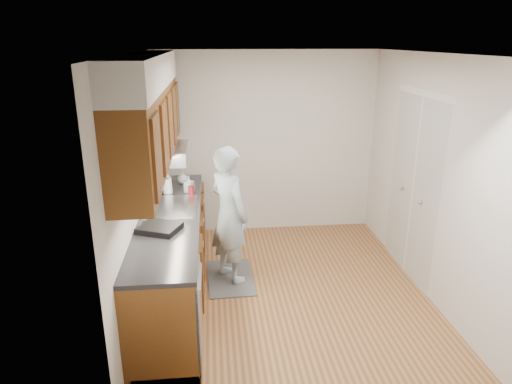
# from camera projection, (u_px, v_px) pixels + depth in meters

# --- Properties ---
(floor) EXTENTS (3.50, 3.50, 0.00)m
(floor) POSITION_uv_depth(u_px,v_px,m) (285.00, 289.00, 5.04)
(floor) COLOR #A0683C
(floor) RESTS_ON ground
(ceiling) EXTENTS (3.50, 3.50, 0.00)m
(ceiling) POSITION_uv_depth(u_px,v_px,m) (291.00, 53.00, 4.24)
(ceiling) COLOR white
(ceiling) RESTS_ON wall_left
(wall_left) EXTENTS (0.02, 3.50, 2.50)m
(wall_left) POSITION_uv_depth(u_px,v_px,m) (137.00, 186.00, 4.49)
(wall_left) COLOR silver
(wall_left) RESTS_ON floor
(wall_right) EXTENTS (0.02, 3.50, 2.50)m
(wall_right) POSITION_uv_depth(u_px,v_px,m) (429.00, 177.00, 4.78)
(wall_right) COLOR silver
(wall_right) RESTS_ON floor
(wall_back) EXTENTS (3.00, 0.02, 2.50)m
(wall_back) POSITION_uv_depth(u_px,v_px,m) (266.00, 144.00, 6.29)
(wall_back) COLOR silver
(wall_back) RESTS_ON floor
(counter) EXTENTS (0.64, 2.80, 1.30)m
(counter) POSITION_uv_depth(u_px,v_px,m) (173.00, 254.00, 4.76)
(counter) COLOR brown
(counter) RESTS_ON floor
(upper_cabinets) EXTENTS (0.47, 2.80, 1.21)m
(upper_cabinets) POSITION_uv_depth(u_px,v_px,m) (150.00, 114.00, 4.33)
(upper_cabinets) COLOR brown
(upper_cabinets) RESTS_ON wall_left
(closet_door) EXTENTS (0.02, 1.22, 2.05)m
(closet_door) POSITION_uv_depth(u_px,v_px,m) (413.00, 189.00, 5.13)
(closet_door) COLOR silver
(closet_door) RESTS_ON wall_right
(floor_mat) EXTENTS (0.54, 0.88, 0.02)m
(floor_mat) POSITION_uv_depth(u_px,v_px,m) (230.00, 277.00, 5.27)
(floor_mat) COLOR slate
(floor_mat) RESTS_ON floor
(person) EXTENTS (0.69, 0.74, 1.75)m
(person) POSITION_uv_depth(u_px,v_px,m) (229.00, 206.00, 4.99)
(person) COLOR #9BB0BC
(person) RESTS_ON floor_mat
(soap_bottle_a) EXTENTS (0.14, 0.14, 0.29)m
(soap_bottle_a) POSITION_uv_depth(u_px,v_px,m) (167.00, 182.00, 5.16)
(soap_bottle_a) COLOR silver
(soap_bottle_a) RESTS_ON counter
(soap_bottle_b) EXTENTS (0.12, 0.12, 0.19)m
(soap_bottle_b) POSITION_uv_depth(u_px,v_px,m) (189.00, 184.00, 5.27)
(soap_bottle_b) COLOR silver
(soap_bottle_b) RESTS_ON counter
(soap_bottle_c) EXTENTS (0.16, 0.16, 0.16)m
(soap_bottle_c) POSITION_uv_depth(u_px,v_px,m) (182.00, 177.00, 5.58)
(soap_bottle_c) COLOR silver
(soap_bottle_c) RESTS_ON counter
(soda_can) EXTENTS (0.09, 0.09, 0.12)m
(soda_can) POSITION_uv_depth(u_px,v_px,m) (191.00, 191.00, 5.14)
(soda_can) COLOR #AF1E2E
(soda_can) RESTS_ON counter
(steel_can) EXTENTS (0.09, 0.09, 0.12)m
(steel_can) POSITION_uv_depth(u_px,v_px,m) (192.00, 186.00, 5.31)
(steel_can) COLOR #A5A5AA
(steel_can) RESTS_ON counter
(dish_rack) EXTENTS (0.44, 0.41, 0.06)m
(dish_rack) POSITION_uv_depth(u_px,v_px,m) (160.00, 228.00, 4.21)
(dish_rack) COLOR black
(dish_rack) RESTS_ON counter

